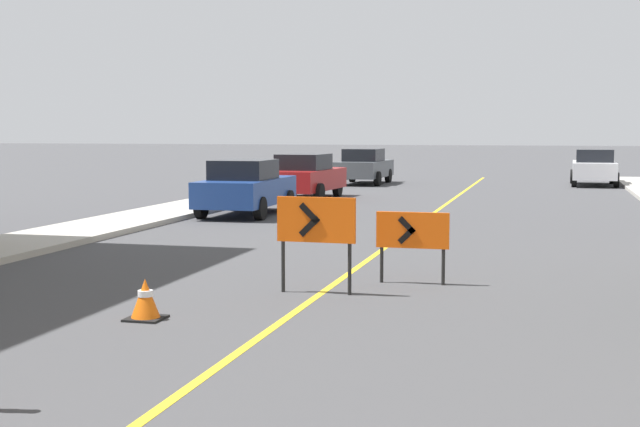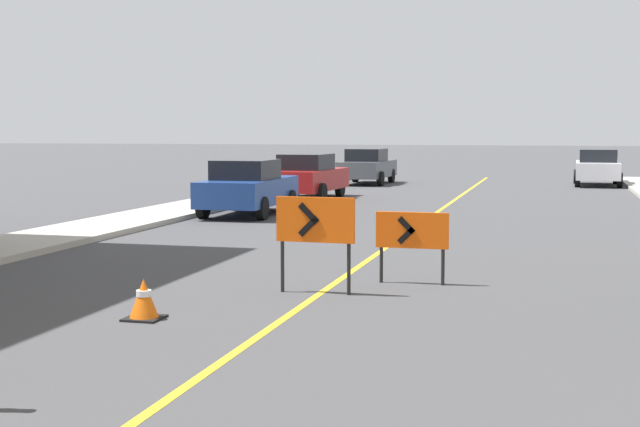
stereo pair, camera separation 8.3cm
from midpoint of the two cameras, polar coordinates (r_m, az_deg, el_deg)
The scene contains 9 objects.
lane_stripe at distance 18.96m, azimuth 4.63°, elevation -2.01°, with size 0.12×55.06×0.01m.
sidewalk_left at distance 21.50m, azimuth -15.11°, elevation -1.14°, with size 2.17×55.06×0.13m.
traffic_cone_fifth at distance 11.74m, azimuth -11.01°, elevation -5.41°, with size 0.47×0.47×0.53m.
arrow_barricade_primary at distance 13.22m, azimuth -0.13°, elevation -0.68°, with size 1.21×0.11×1.45m.
arrow_barricade_secondary at distance 14.15m, azimuth 6.08°, elevation -1.26°, with size 1.16×0.09×1.14m.
parked_car_curb_near at distance 25.55m, azimuth -4.55°, elevation 1.69°, with size 1.94×4.33×1.59m.
parked_car_curb_mid at distance 31.47m, azimuth -0.73°, elevation 2.40°, with size 2.04×4.39×1.59m.
parked_car_curb_far at distance 40.11m, azimuth 3.10°, elevation 3.04°, with size 1.95×4.36×1.59m.
parked_car_opposite_side at distance 40.76m, azimuth 17.39°, elevation 2.84°, with size 1.94×4.34×1.59m.
Camera 2 is at (3.35, 9.03, 2.44)m, focal length 50.00 mm.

